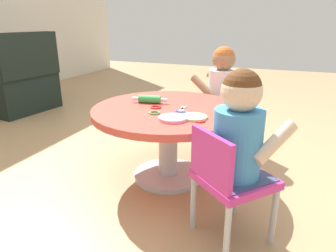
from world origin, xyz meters
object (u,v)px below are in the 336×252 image
Objects in this scene: armchair_dark at (16,83)px; craft_table at (168,124)px; child_chair_left at (228,179)px; seated_child_right at (222,81)px; seated_child_left at (239,129)px; rolling_pin at (150,99)px; child_chair_right at (225,111)px; craft_scissors at (181,111)px.

craft_table is at bearing -111.07° from armchair_dark.
child_chair_left is at bearing -115.91° from armchair_dark.
seated_child_right reaches higher than craft_table.
seated_child_left is at bearing -40.44° from child_chair_left.
child_chair_left is at bearing -165.42° from seated_child_right.
craft_table is 0.64m from child_chair_left.
child_chair_left reaches higher than rolling_pin.
craft_table is 0.64m from child_chair_right.
child_chair_right is at bearing -35.01° from rolling_pin.
child_chair_right is 2.33× the size of rolling_pin.
craft_scissors is at bearing 46.31° from seated_child_left.
child_chair_right reaches higher than craft_scissors.
seated_child_right is 0.66m from craft_scissors.
child_chair_left is 0.63× the size of armchair_dark.
rolling_pin is (-0.54, 0.38, 0.19)m from child_chair_right.
seated_child_left is at bearing -163.66° from seated_child_right.
seated_child_right is at bearing -95.29° from armchair_dark.
child_chair_right is (1.01, 0.26, -0.23)m from seated_child_left.
armchair_dark reaches higher than rolling_pin.
armchair_dark reaches higher than seated_child_right.
rolling_pin is (0.06, 0.15, 0.13)m from craft_table.
craft_table is 1.72× the size of child_chair_right.
craft_table is 1.80× the size of seated_child_right.
craft_scissors is (-0.63, 0.13, 0.16)m from child_chair_right.
rolling_pin is (-0.77, -2.00, 0.18)m from armchair_dark.
child_chair_right is 0.68m from rolling_pin.
armchair_dark is at bearing 64.85° from seated_child_left.
child_chair_right is at bearing -95.50° from armchair_dark.
rolling_pin is (0.50, 0.61, 0.19)m from child_chair_left.
child_chair_right is (0.60, -0.23, -0.06)m from craft_table.
craft_table is 1.08× the size of armchair_dark.
armchair_dark is 3.69× the size of rolling_pin.
craft_table is 0.66m from seated_child_left.
child_chair_left is 2.33× the size of rolling_pin.
armchair_dark is 2.41m from craft_scissors.
armchair_dark reaches higher than craft_scissors.
child_chair_left and child_chair_right have the same top height.
armchair_dark is at bearing 68.97° from craft_scissors.
seated_child_right is at bearing -17.34° from craft_table.
child_chair_left is 1.07m from child_chair_right.
craft_table is 0.15m from craft_scissors.
craft_table is at bearing 69.94° from craft_scissors.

